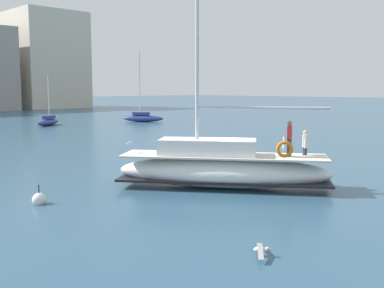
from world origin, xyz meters
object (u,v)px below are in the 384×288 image
Objects in this scene: main_sailboat at (222,167)px; mooring_buoy at (39,200)px; moored_cutter_left at (48,121)px; moored_catamaran at (143,117)px; seagull at (261,249)px.

main_sailboat is 7.88m from mooring_buoy.
mooring_buoy is at bearing -117.89° from moored_cutter_left.
moored_cutter_left is 6.87× the size of mooring_buoy.
main_sailboat reaches higher than moored_catamaran.
moored_cutter_left is (-11.85, 3.28, -0.10)m from moored_catamaran.
main_sailboat reaches higher than seagull.
moored_cutter_left is at bearing 164.52° from moored_catamaran.
moored_catamaran reaches higher than moored_cutter_left.
moored_catamaran is at bearing 46.06° from mooring_buoy.
moored_catamaran is at bearing 54.95° from seagull.
moored_cutter_left is at bearing 69.21° from seagull.
main_sailboat is 41.19m from moored_catamaran.
moored_cutter_left is 47.01m from seagull.
main_sailboat is at bearing -106.37° from moored_cutter_left.
main_sailboat is 1.43× the size of moored_catamaran.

